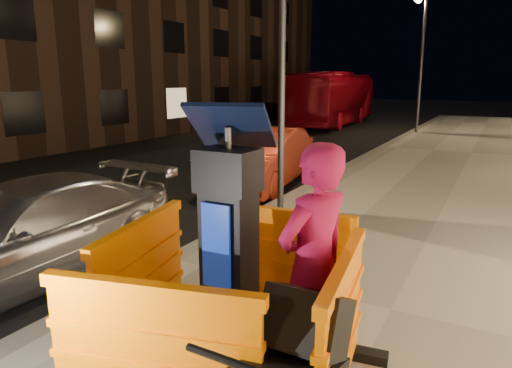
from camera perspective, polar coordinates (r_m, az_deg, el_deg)
The scene contains 14 objects.
ground_plane at distance 6.56m, azimuth -10.54°, elevation -10.40°, with size 120.00×120.00×0.00m, color black.
sidewalk at distance 5.34m, azimuth 16.48°, elevation -15.51°, with size 6.00×60.00×0.15m, color #99968B.
kerb at distance 6.53m, azimuth -10.56°, elevation -9.79°, with size 0.30×60.00×0.15m, color slate.
parking_kiosk at distance 3.71m, azimuth -3.34°, elevation -8.50°, with size 0.67×0.67×2.13m, color black.
barrier_front at distance 3.26m, azimuth -12.70°, elevation -21.49°, with size 1.52×0.63×1.19m, color #FF7800.
barrier_back at distance 4.66m, azimuth 2.97°, elevation -10.14°, with size 1.52×0.63×1.19m, color #FF7800.
barrier_kerbside at distance 4.43m, azimuth -14.00°, elevation -11.80°, with size 1.52×0.63×1.19m, color #FF7800.
barrier_bldgside at distance 3.56m, azimuth 10.57°, elevation -18.11°, with size 1.52×0.63×1.19m, color #FF7800.
car_silver at distance 6.84m, azimuth -26.60°, elevation -10.61°, with size 1.79×4.40×1.28m, color #BCBCC1.
car_red at distance 11.26m, azimuth 0.79°, elevation -0.31°, with size 1.51×4.34×1.43m, color #9E2413.
bus_doubledecker at distance 27.45m, azimuth 9.47°, elevation 7.32°, with size 2.53×10.82×3.01m, color maroon.
man at distance 3.65m, azimuth 7.15°, elevation -10.31°, with size 0.72×0.47×1.97m, color maroon.
street_lamp_mid at distance 8.47m, azimuth 3.30°, elevation 16.79°, with size 0.12×0.12×6.00m, color #3F3F44.
street_lamp_far at distance 22.94m, azimuth 19.94°, elevation 13.57°, with size 0.12×0.12×6.00m, color #3F3F44.
Camera 1 is at (3.85, -4.65, 2.56)m, focal length 32.00 mm.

